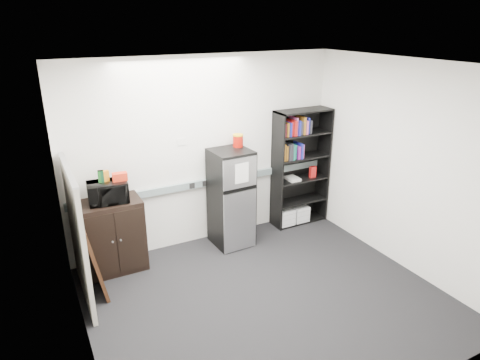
{
  "coord_description": "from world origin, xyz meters",
  "views": [
    {
      "loc": [
        -2.26,
        -3.64,
        3.13
      ],
      "look_at": [
        0.11,
        0.9,
        1.19
      ],
      "focal_mm": 32.0,
      "sensor_mm": 36.0,
      "label": 1
    }
  ],
  "objects": [
    {
      "name": "floor",
      "position": [
        0.0,
        0.0,
        0.0
      ],
      "size": [
        4.0,
        4.0,
        0.0
      ],
      "primitive_type": "plane",
      "color": "black",
      "rests_on": "ground"
    },
    {
      "name": "cabinet",
      "position": [
        -1.45,
        1.5,
        0.49
      ],
      "size": [
        0.78,
        0.52,
        0.97
      ],
      "color": "black",
      "rests_on": "floor"
    },
    {
      "name": "wall_back",
      "position": [
        0.0,
        1.75,
        1.35
      ],
      "size": [
        4.0,
        0.02,
        2.7
      ],
      "primitive_type": "cube",
      "color": "white",
      "rests_on": "floor"
    },
    {
      "name": "snack_box_c",
      "position": [
        -1.44,
        1.52,
        1.31
      ],
      "size": [
        0.08,
        0.06,
        0.14
      ],
      "primitive_type": "cube",
      "rotation": [
        0.0,
        0.0,
        0.13
      ],
      "color": "#C97212",
      "rests_on": "microwave"
    },
    {
      "name": "microwave",
      "position": [
        -1.45,
        1.48,
        1.1
      ],
      "size": [
        0.51,
        0.36,
        0.27
      ],
      "primitive_type": "imported",
      "rotation": [
        0.0,
        0.0,
        -0.08
      ],
      "color": "black",
      "rests_on": "cabinet"
    },
    {
      "name": "wall_left",
      "position": [
        -2.0,
        0.0,
        1.35
      ],
      "size": [
        0.02,
        3.5,
        2.7
      ],
      "primitive_type": "cube",
      "color": "white",
      "rests_on": "floor"
    },
    {
      "name": "framed_poster",
      "position": [
        -1.77,
        1.15,
        0.47
      ],
      "size": [
        0.2,
        0.73,
        0.94
      ],
      "rotation": [
        0.0,
        -0.17,
        0.0
      ],
      "color": "black",
      "rests_on": "floor"
    },
    {
      "name": "refrigerator",
      "position": [
        0.24,
        1.42,
        0.71
      ],
      "size": [
        0.56,
        0.59,
        1.43
      ],
      "rotation": [
        0.0,
        0.0,
        0.05
      ],
      "color": "black",
      "rests_on": "floor"
    },
    {
      "name": "snack_box_a",
      "position": [
        -1.5,
        1.52,
        1.31
      ],
      "size": [
        0.08,
        0.06,
        0.15
      ],
      "primitive_type": "cube",
      "rotation": [
        0.0,
        0.0,
        -0.17
      ],
      "color": "#18551B",
      "rests_on": "microwave"
    },
    {
      "name": "wall_right",
      "position": [
        2.0,
        0.0,
        1.35
      ],
      "size": [
        0.02,
        3.5,
        2.7
      ],
      "primitive_type": "cube",
      "color": "white",
      "rests_on": "floor"
    },
    {
      "name": "bookshelf",
      "position": [
        1.51,
        1.57,
        0.97
      ],
      "size": [
        0.9,
        0.34,
        1.85
      ],
      "color": "black",
      "rests_on": "floor"
    },
    {
      "name": "electrical_raceway",
      "position": [
        0.0,
        1.72,
        0.9
      ],
      "size": [
        3.92,
        0.05,
        0.1
      ],
      "primitive_type": "cube",
      "color": "gray",
      "rests_on": "wall_back"
    },
    {
      "name": "ceiling",
      "position": [
        0.0,
        0.0,
        2.7
      ],
      "size": [
        4.0,
        3.5,
        0.02
      ],
      "primitive_type": "cube",
      "color": "white",
      "rests_on": "wall_back"
    },
    {
      "name": "coffee_can",
      "position": [
        0.41,
        1.55,
        1.53
      ],
      "size": [
        0.15,
        0.15,
        0.2
      ],
      "color": "#AB1207",
      "rests_on": "refrigerator"
    },
    {
      "name": "snack_bag",
      "position": [
        -1.28,
        1.47,
        1.29
      ],
      "size": [
        0.19,
        0.12,
        0.1
      ],
      "primitive_type": "cube",
      "rotation": [
        0.0,
        0.0,
        -0.09
      ],
      "color": "red",
      "rests_on": "microwave"
    },
    {
      "name": "cubicle_partition",
      "position": [
        -1.9,
        1.08,
        0.81
      ],
      "size": [
        0.06,
        1.3,
        1.62
      ],
      "color": "#A4A091",
      "rests_on": "floor"
    },
    {
      "name": "snack_box_b",
      "position": [
        -1.5,
        1.52,
        1.31
      ],
      "size": [
        0.08,
        0.06,
        0.15
      ],
      "primitive_type": "cube",
      "rotation": [
        0.0,
        0.0,
        -0.17
      ],
      "color": "#0C381F",
      "rests_on": "microwave"
    },
    {
      "name": "wall_note",
      "position": [
        -0.35,
        1.74,
        1.55
      ],
      "size": [
        0.14,
        0.0,
        0.1
      ],
      "primitive_type": "cube",
      "color": "white",
      "rests_on": "wall_back"
    }
  ]
}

